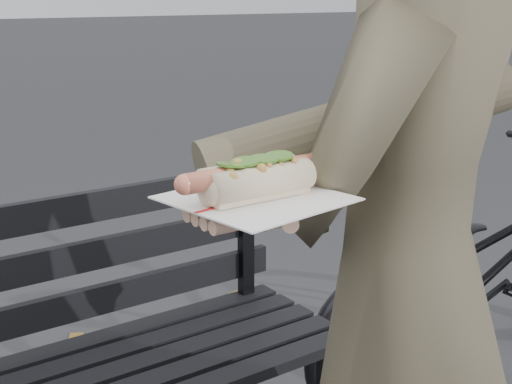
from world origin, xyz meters
The scene contains 4 objects.
park_bench centered at (-0.01, 0.83, 0.52)m, with size 1.50×0.44×0.88m.
bicycle centered at (1.58, 0.76, 0.42)m, with size 0.55×1.59×0.83m, color black.
person centered at (0.41, 0.07, 0.87)m, with size 0.63×0.41×1.73m, color brown.
held_hotdog centered at (0.22, 0.05, 1.15)m, with size 0.62×0.30×0.20m.
Camera 1 is at (-0.45, -0.70, 1.36)m, focal length 50.00 mm.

